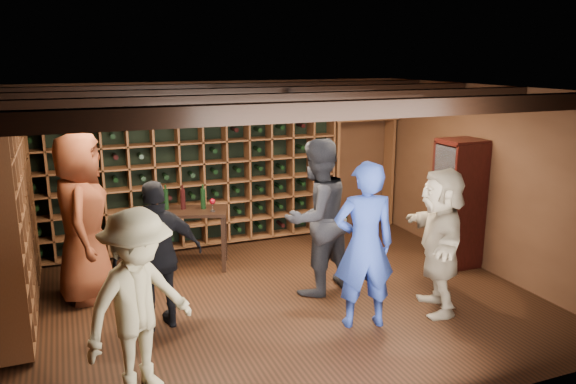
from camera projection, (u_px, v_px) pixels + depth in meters
name	position (u px, v px, depth m)	size (l,w,h in m)	color
ground	(279.00, 300.00, 6.76)	(6.00, 6.00, 0.00)	black
room_shell	(277.00, 97.00, 6.23)	(6.00, 6.00, 6.00)	#4E2D1A
wine_rack_back	(190.00, 174.00, 8.40)	(4.65, 0.30, 2.20)	brown
wine_rack_left	(14.00, 215.00, 6.20)	(0.30, 2.65, 2.20)	brown
crate_shelf	(364.00, 136.00, 9.35)	(1.20, 0.32, 2.07)	brown
display_cabinet	(458.00, 206.00, 7.72)	(0.55, 0.50, 1.75)	black
man_blue_shirt	(364.00, 245.00, 5.95)	(0.66, 0.44, 1.82)	navy
man_grey_suit	(317.00, 217.00, 6.81)	(0.93, 0.73, 1.92)	black
guest_red_floral	(82.00, 218.00, 6.58)	(0.99, 0.64, 2.03)	maroon
guest_woman_black	(158.00, 256.00, 5.92)	(0.95, 0.40, 1.62)	black
guest_khaki	(139.00, 303.00, 4.74)	(1.07, 0.62, 1.66)	#988F69
guest_beige	(440.00, 240.00, 6.33)	(1.55, 0.49, 1.67)	gray
tasting_table	(186.00, 216.00, 7.66)	(1.21, 0.86, 1.10)	black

